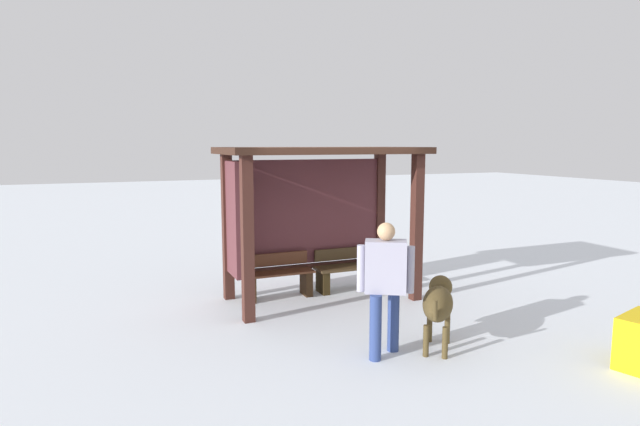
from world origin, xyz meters
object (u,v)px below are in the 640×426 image
object	(u,v)px
bench_left_inside	(278,278)
dog	(438,302)
bench_center_inside	(348,271)
person_walking	(385,278)
bus_shelter	(311,190)

from	to	relation	value
bench_left_inside	dog	world-z (taller)	dog
bench_center_inside	person_walking	world-z (taller)	person_walking
person_walking	dog	bearing A→B (deg)	-2.42
dog	bench_left_inside	bearing A→B (deg)	112.50
bus_shelter	bench_center_inside	distance (m)	1.63
bus_shelter	bench_left_inside	size ratio (longest dim) A/B	2.73
bus_shelter	person_walking	xyz separation A→B (m)	(-0.11, -2.61, -0.82)
person_walking	bench_center_inside	bearing A→B (deg)	72.89
bus_shelter	person_walking	bearing A→B (deg)	-92.37
bench_left_inside	dog	size ratio (longest dim) A/B	1.22
bench_center_inside	dog	world-z (taller)	dog
bus_shelter	bench_center_inside	world-z (taller)	bus_shelter
bench_center_inside	dog	bearing A→B (deg)	-92.29
dog	person_walking	bearing A→B (deg)	177.58
person_walking	bus_shelter	bearing A→B (deg)	87.63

